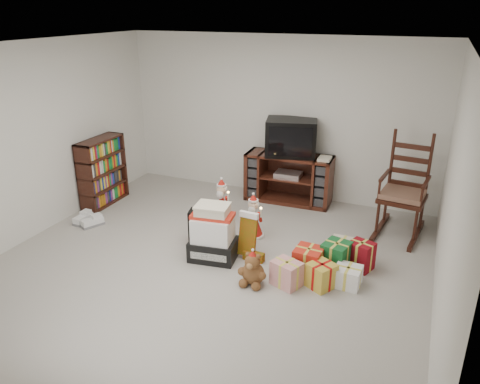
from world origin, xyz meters
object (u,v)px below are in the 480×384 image
at_px(teddy_bear, 253,271).
at_px(sneaker_pair, 88,221).
at_px(rocking_chair, 402,199).
at_px(gift_cluster, 328,264).
at_px(crt_television, 291,137).
at_px(red_suitcase, 204,227).
at_px(bookshelf, 103,173).
at_px(santa_figurine, 253,220).
at_px(gift_pile, 213,236).
at_px(tv_stand, 289,178).
at_px(mrs_claus_figurine, 222,205).

xyz_separation_m(teddy_bear, sneaker_pair, (-2.71, 0.52, -0.11)).
xyz_separation_m(rocking_chair, gift_cluster, (-0.65, -1.47, -0.35)).
bearing_deg(crt_television, red_suitcase, -122.63).
bearing_deg(bookshelf, santa_figurine, -4.15).
relative_size(red_suitcase, crt_television, 0.62).
bearing_deg(crt_television, gift_pile, -112.63).
relative_size(red_suitcase, sneaker_pair, 1.33).
distance_m(tv_stand, rocking_chair, 1.78).
bearing_deg(mrs_claus_figurine, rocking_chair, 14.51).
relative_size(rocking_chair, gift_pile, 2.05).
relative_size(tv_stand, teddy_bear, 3.52).
distance_m(teddy_bear, mrs_claus_figurine, 1.70).
xyz_separation_m(red_suitcase, mrs_claus_figurine, (-0.07, 0.70, 0.02)).
bearing_deg(bookshelf, rocking_chair, 9.42).
bearing_deg(red_suitcase, bookshelf, 149.69).
bearing_deg(red_suitcase, rocking_chair, 15.91).
bearing_deg(teddy_bear, santa_figurine, 111.10).
bearing_deg(gift_pile, teddy_bear, -35.79).
relative_size(mrs_claus_figurine, sneaker_pair, 1.61).
bearing_deg(mrs_claus_figurine, teddy_bear, -53.61).
height_order(teddy_bear, gift_cluster, teddy_bear).
bearing_deg(mrs_claus_figurine, red_suitcase, -84.31).
distance_m(gift_pile, gift_cluster, 1.39).
xyz_separation_m(rocking_chair, gift_pile, (-2.02, -1.63, -0.18)).
height_order(rocking_chair, gift_cluster, rocking_chair).
distance_m(tv_stand, bookshelf, 2.87).
bearing_deg(sneaker_pair, bookshelf, 120.62).
distance_m(rocking_chair, red_suitcase, 2.67).
bearing_deg(crt_television, gift_cluster, -75.56).
bearing_deg(crt_television, teddy_bear, -96.36).
xyz_separation_m(teddy_bear, crt_television, (-0.34, 2.45, 0.86)).
height_order(red_suitcase, crt_television, crt_television).
height_order(rocking_chair, teddy_bear, rocking_chair).
distance_m(bookshelf, santa_figurine, 2.57).
height_order(teddy_bear, crt_television, crt_television).
distance_m(bookshelf, crt_television, 2.93).
xyz_separation_m(bookshelf, santa_figurine, (2.55, -0.19, -0.26)).
xyz_separation_m(bookshelf, red_suitcase, (2.03, -0.60, -0.27)).
bearing_deg(mrs_claus_figurine, gift_pile, -70.80).
bearing_deg(red_suitcase, crt_television, 57.79).
bearing_deg(bookshelf, red_suitcase, -16.44).
distance_m(tv_stand, red_suitcase, 1.87).
bearing_deg(teddy_bear, bookshelf, 157.02).
bearing_deg(santa_figurine, sneaker_pair, -166.49).
height_order(tv_stand, crt_television, crt_television).
relative_size(rocking_chair, mrs_claus_figurine, 2.21).
xyz_separation_m(tv_stand, teddy_bear, (0.35, -2.43, -0.21)).
relative_size(tv_stand, sneaker_pair, 3.35).
distance_m(tv_stand, mrs_claus_figurine, 1.26).
relative_size(gift_pile, mrs_claus_figurine, 1.08).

